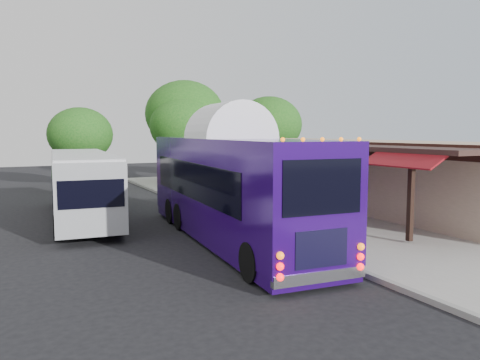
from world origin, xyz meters
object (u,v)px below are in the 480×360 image
ped_a (256,195)px  sign_board (335,216)px  coach_bus (230,182)px  ped_b (220,191)px  city_bus (82,183)px  ped_d (220,181)px  ped_c (267,206)px

ped_a → sign_board: (0.44, -5.37, -0.17)m
coach_bus → sign_board: bearing=-21.8°
coach_bus → ped_b: coach_bus is taller
city_bus → ped_b: city_bus is taller
ped_d → city_bus: bearing=43.7°
city_bus → ped_a: city_bus is taller
coach_bus → ped_c: size_ratio=7.32×
ped_b → ped_a: bearing=123.8°
ped_d → sign_board: size_ratio=1.35×
ped_a → ped_b: size_ratio=1.05×
city_bus → ped_d: bearing=32.6°
city_bus → ped_d: (9.18, 4.88, -0.78)m
sign_board → coach_bus: bearing=151.4°
ped_d → coach_bus: bearing=83.4°
ped_d → sign_board: ped_d is taller
ped_b → ped_c: (-0.20, -5.18, -0.02)m
ped_a → sign_board: ped_a is taller
ped_b → ped_d: 6.38m
ped_c → sign_board: size_ratio=1.54×
city_bus → ped_b: size_ratio=6.40×
coach_bus → ped_c: (2.05, 0.78, -1.17)m
coach_bus → city_bus: (-4.33, 6.90, -0.50)m
ped_b → ped_c: size_ratio=1.03×
ped_a → ped_c: size_ratio=1.08×
city_bus → ped_a: bearing=-19.1°
ped_d → ped_c: bearing=91.5°
coach_bus → city_bus: size_ratio=1.11×
coach_bus → ped_a: (3.11, 3.64, -1.10)m
coach_bus → sign_board: (3.55, -1.73, -1.27)m
city_bus → sign_board: 11.72m
ped_b → city_bus: bearing=5.4°
ped_b → ped_d: ped_b is taller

